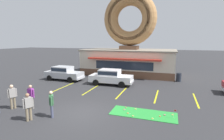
{
  "coord_description": "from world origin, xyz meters",
  "views": [
    {
      "loc": [
        5.3,
        -9.42,
        4.62
      ],
      "look_at": [
        0.39,
        5.0,
        2.0
      ],
      "focal_mm": 28.0,
      "sensor_mm": 36.0,
      "label": 1
    }
  ],
  "objects_px": {
    "car_white": "(111,76)",
    "trash_bin": "(179,77)",
    "golf_ball": "(130,114)",
    "pedestrian_clipboard_woman": "(28,106)",
    "car_silver": "(64,73)",
    "pedestrian_hooded_kid": "(51,103)",
    "putting_flag_pin": "(175,112)",
    "pedestrian_beanie_man": "(12,96)",
    "pedestrian_blue_sweater_man": "(31,96)"
  },
  "relations": [
    {
      "from": "car_white",
      "to": "trash_bin",
      "type": "bearing_deg",
      "value": 29.04
    },
    {
      "from": "golf_ball",
      "to": "pedestrian_clipboard_woman",
      "type": "distance_m",
      "value": 6.05
    },
    {
      "from": "car_silver",
      "to": "pedestrian_hooded_kid",
      "type": "relative_size",
      "value": 2.8
    },
    {
      "from": "putting_flag_pin",
      "to": "car_white",
      "type": "distance_m",
      "value": 8.99
    },
    {
      "from": "car_white",
      "to": "car_silver",
      "type": "xyz_separation_m",
      "value": [
        -5.89,
        0.25,
        0.0
      ]
    },
    {
      "from": "car_white",
      "to": "pedestrian_hooded_kid",
      "type": "height_order",
      "value": "pedestrian_hooded_kid"
    },
    {
      "from": "pedestrian_clipboard_woman",
      "to": "pedestrian_beanie_man",
      "type": "bearing_deg",
      "value": 155.86
    },
    {
      "from": "putting_flag_pin",
      "to": "trash_bin",
      "type": "relative_size",
      "value": 0.56
    },
    {
      "from": "golf_ball",
      "to": "car_silver",
      "type": "height_order",
      "value": "car_silver"
    },
    {
      "from": "pedestrian_beanie_man",
      "to": "putting_flag_pin",
      "type": "bearing_deg",
      "value": 10.28
    },
    {
      "from": "pedestrian_hooded_kid",
      "to": "trash_bin",
      "type": "bearing_deg",
      "value": 58.45
    },
    {
      "from": "golf_ball",
      "to": "car_white",
      "type": "xyz_separation_m",
      "value": [
        -3.61,
        6.7,
        0.82
      ]
    },
    {
      "from": "pedestrian_beanie_man",
      "to": "golf_ball",
      "type": "bearing_deg",
      "value": 11.87
    },
    {
      "from": "car_silver",
      "to": "pedestrian_blue_sweater_man",
      "type": "relative_size",
      "value": 2.76
    },
    {
      "from": "car_white",
      "to": "car_silver",
      "type": "relative_size",
      "value": 1.0
    },
    {
      "from": "golf_ball",
      "to": "car_white",
      "type": "relative_size",
      "value": 0.01
    },
    {
      "from": "putting_flag_pin",
      "to": "trash_bin",
      "type": "bearing_deg",
      "value": 86.83
    },
    {
      "from": "golf_ball",
      "to": "putting_flag_pin",
      "type": "height_order",
      "value": "putting_flag_pin"
    },
    {
      "from": "car_white",
      "to": "pedestrian_hooded_kid",
      "type": "relative_size",
      "value": 2.81
    },
    {
      "from": "car_silver",
      "to": "pedestrian_blue_sweater_man",
      "type": "distance_m",
      "value": 8.68
    },
    {
      "from": "car_white",
      "to": "pedestrian_blue_sweater_man",
      "type": "distance_m",
      "value": 8.44
    },
    {
      "from": "car_silver",
      "to": "pedestrian_hooded_kid",
      "type": "bearing_deg",
      "value": -59.84
    },
    {
      "from": "pedestrian_hooded_kid",
      "to": "trash_bin",
      "type": "distance_m",
      "value": 14.5
    },
    {
      "from": "car_white",
      "to": "trash_bin",
      "type": "distance_m",
      "value": 7.8
    },
    {
      "from": "pedestrian_beanie_man",
      "to": "trash_bin",
      "type": "distance_m",
      "value": 16.31
    },
    {
      "from": "pedestrian_beanie_man",
      "to": "trash_bin",
      "type": "height_order",
      "value": "pedestrian_beanie_man"
    },
    {
      "from": "pedestrian_blue_sweater_man",
      "to": "pedestrian_hooded_kid",
      "type": "xyz_separation_m",
      "value": [
        2.16,
        -0.66,
        -0.01
      ]
    },
    {
      "from": "car_silver",
      "to": "trash_bin",
      "type": "relative_size",
      "value": 4.71
    },
    {
      "from": "golf_ball",
      "to": "pedestrian_beanie_man",
      "type": "height_order",
      "value": "pedestrian_beanie_man"
    },
    {
      "from": "pedestrian_hooded_kid",
      "to": "pedestrian_beanie_man",
      "type": "relative_size",
      "value": 0.98
    },
    {
      "from": "pedestrian_blue_sweater_man",
      "to": "trash_bin",
      "type": "bearing_deg",
      "value": 50.19
    },
    {
      "from": "car_white",
      "to": "pedestrian_blue_sweater_man",
      "type": "height_order",
      "value": "pedestrian_blue_sweater_man"
    },
    {
      "from": "car_white",
      "to": "pedestrian_clipboard_woman",
      "type": "xyz_separation_m",
      "value": [
        -1.73,
        -9.39,
        0.04
      ]
    },
    {
      "from": "putting_flag_pin",
      "to": "pedestrian_clipboard_woman",
      "type": "distance_m",
      "value": 8.52
    },
    {
      "from": "pedestrian_beanie_man",
      "to": "pedestrian_clipboard_woman",
      "type": "bearing_deg",
      "value": -24.14
    },
    {
      "from": "golf_ball",
      "to": "putting_flag_pin",
      "type": "relative_size",
      "value": 0.08
    },
    {
      "from": "car_silver",
      "to": "golf_ball",
      "type": "bearing_deg",
      "value": -36.18
    },
    {
      "from": "pedestrian_clipboard_woman",
      "to": "trash_bin",
      "type": "xyz_separation_m",
      "value": [
        8.55,
        13.17,
        -0.41
      ]
    },
    {
      "from": "car_white",
      "to": "pedestrian_beanie_man",
      "type": "distance_m",
      "value": 9.28
    },
    {
      "from": "golf_ball",
      "to": "trash_bin",
      "type": "height_order",
      "value": "trash_bin"
    },
    {
      "from": "pedestrian_hooded_kid",
      "to": "pedestrian_beanie_man",
      "type": "height_order",
      "value": "pedestrian_beanie_man"
    },
    {
      "from": "car_silver",
      "to": "pedestrian_beanie_man",
      "type": "height_order",
      "value": "pedestrian_beanie_man"
    },
    {
      "from": "pedestrian_hooded_kid",
      "to": "car_silver",
      "type": "bearing_deg",
      "value": 120.16
    },
    {
      "from": "pedestrian_clipboard_woman",
      "to": "car_white",
      "type": "bearing_deg",
      "value": 79.54
    },
    {
      "from": "putting_flag_pin",
      "to": "car_silver",
      "type": "xyz_separation_m",
      "value": [
        -12.14,
        6.7,
        0.43
      ]
    },
    {
      "from": "putting_flag_pin",
      "to": "pedestrian_beanie_man",
      "type": "xyz_separation_m",
      "value": [
        -10.36,
        -1.88,
        0.5
      ]
    },
    {
      "from": "putting_flag_pin",
      "to": "pedestrian_beanie_man",
      "type": "bearing_deg",
      "value": -169.72
    },
    {
      "from": "golf_ball",
      "to": "putting_flag_pin",
      "type": "xyz_separation_m",
      "value": [
        2.63,
        0.25,
        0.39
      ]
    },
    {
      "from": "pedestrian_clipboard_woman",
      "to": "trash_bin",
      "type": "bearing_deg",
      "value": 57.02
    },
    {
      "from": "golf_ball",
      "to": "pedestrian_beanie_man",
      "type": "xyz_separation_m",
      "value": [
        -7.72,
        -1.62,
        0.88
      ]
    }
  ]
}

